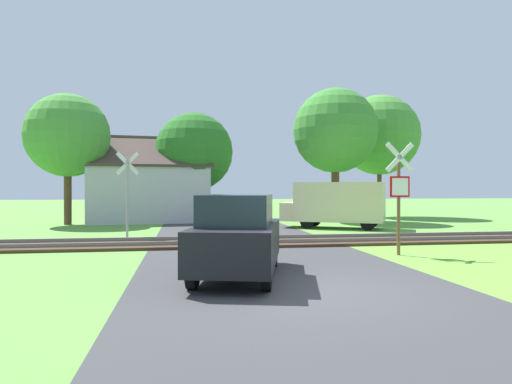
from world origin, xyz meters
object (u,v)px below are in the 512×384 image
house (148,191)px  tree_left (68,136)px  crossing_sign_far (127,189)px  tree_right (335,131)px  stop_sign_near (399,191)px  mail_truck (336,203)px  tree_far (379,135)px  tree_center (194,152)px  parked_car (238,236)px

house → tree_left: bearing=-156.7°
house → tree_left: size_ratio=1.08×
crossing_sign_far → tree_right: (10.96, 8.41, 3.45)m
tree_right → stop_sign_near: bearing=-101.5°
stop_sign_near → tree_left: bearing=-49.3°
house → mail_truck: size_ratio=1.47×
crossing_sign_far → tree_right: size_ratio=0.42×
stop_sign_near → tree_right: tree_right is taller
tree_far → tree_center: 12.99m
stop_sign_near → tree_far: (7.24, 17.44, 3.79)m
stop_sign_near → tree_far: bearing=-113.9°
tree_left → tree_right: (15.06, 0.07, 0.57)m
crossing_sign_far → tree_far: (15.42, 12.20, 3.73)m
crossing_sign_far → parked_car: bearing=-57.9°
tree_right → mail_truck: size_ratio=1.52×
tree_far → tree_right: 5.86m
house → mail_truck: (9.48, -6.77, -0.56)m
crossing_sign_far → mail_truck: 10.23m
tree_center → mail_truck: (6.75, -6.19, -2.91)m
stop_sign_near → mail_truck: 9.22m
tree_center → crossing_sign_far: bearing=-105.0°
parked_car → tree_right: bearing=78.4°
stop_sign_near → crossing_sign_far: (-8.19, 5.25, 0.07)m
house → tree_left: 5.54m
stop_sign_near → tree_far: size_ratio=0.39×
stop_sign_near → tree_far: 19.26m
parked_car → crossing_sign_far: bearing=126.7°
house → mail_truck: house is taller
tree_right → mail_truck: (-1.51, -4.54, -4.12)m
parked_car → stop_sign_near: bearing=40.5°
tree_far → mail_truck: bearing=-125.7°
mail_truck → tree_center: bearing=76.3°
crossing_sign_far → house: 10.64m
house → tree_center: bearing=-18.1°
mail_truck → crossing_sign_far: bearing=141.1°
house → tree_far: size_ratio=0.91×
stop_sign_near → crossing_sign_far: size_ratio=0.98×
mail_truck → stop_sign_near: bearing=-159.0°
crossing_sign_far → mail_truck: bearing=31.7°
tree_far → house: bearing=-174.2°
crossing_sign_far → tree_left: tree_left is taller
tree_far → tree_left: (-19.52, -3.86, -0.85)m
mail_truck → parked_car: size_ratio=1.21×
mail_truck → parked_car: mail_truck is taller
parked_car → tree_left: bearing=128.5°
stop_sign_near → house: bearing=-64.0°
house → tree_center: (2.73, -0.57, 2.35)m
tree_far → tree_left: tree_far is taller
stop_sign_near → house: house is taller
tree_far → tree_left: bearing=-168.8°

